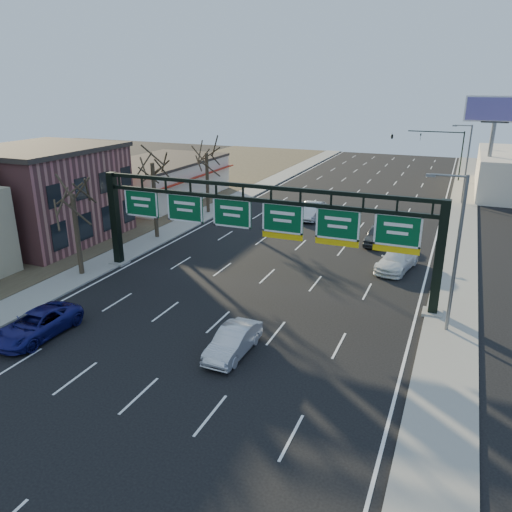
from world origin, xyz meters
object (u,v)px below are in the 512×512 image
at_px(car_white_wagon, 397,260).
at_px(car_silver_sedan, 233,341).
at_px(car_blue_suv, 37,324).
at_px(sign_gantry, 259,222).

bearing_deg(car_white_wagon, car_silver_sedan, -99.64).
bearing_deg(car_blue_suv, car_silver_sedan, 13.13).
distance_m(car_blue_suv, car_silver_sedan, 11.19).
bearing_deg(car_white_wagon, car_blue_suv, -121.25).
height_order(sign_gantry, car_white_wagon, sign_gantry).
relative_size(car_silver_sedan, car_white_wagon, 0.84).
xyz_separation_m(sign_gantry, car_blue_suv, (-8.69, -11.46, -3.90)).
height_order(car_blue_suv, car_silver_sedan, car_blue_suv).
height_order(sign_gantry, car_blue_suv, sign_gantry).
relative_size(car_blue_suv, car_silver_sedan, 1.20).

